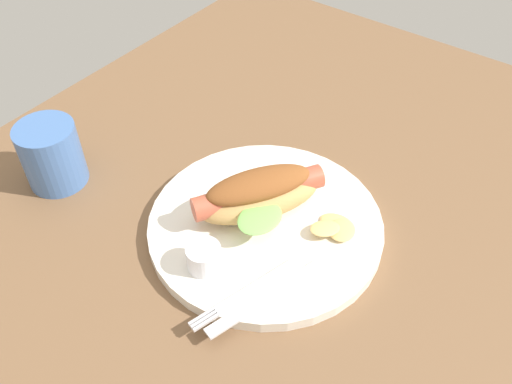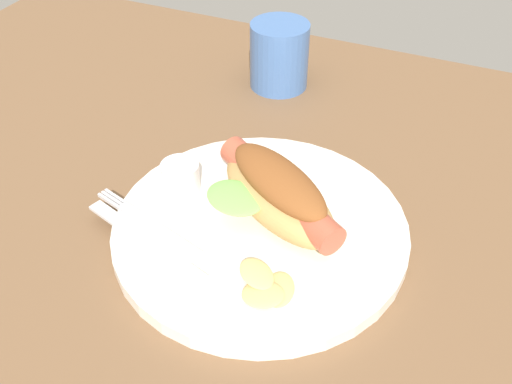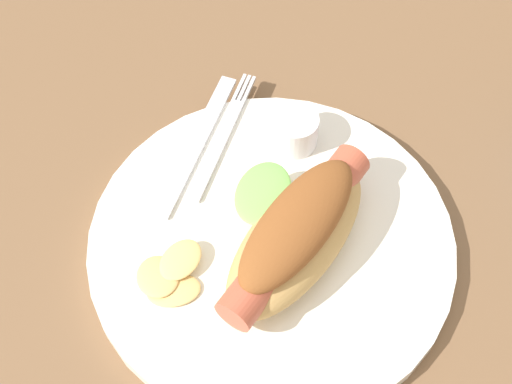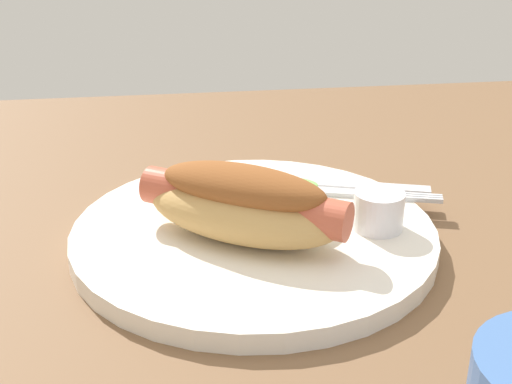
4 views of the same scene
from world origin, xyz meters
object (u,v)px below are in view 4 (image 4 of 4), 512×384
Objects in this scene: fork at (356,194)px; chips_pile at (200,185)px; hot_dog at (244,203)px; plate at (254,236)px; knife at (343,185)px; sauce_ramekin at (378,210)px.

chips_pile is (13.68, -2.97, 0.38)cm from fork.
hot_dog is 2.64× the size of chips_pile.
hot_dog is (1.03, 1.69, 3.77)cm from plate.
hot_dog reaches higher than chips_pile.
chips_pile reaches higher than fork.
hot_dog reaches higher than knife.
sauce_ramekin reaches higher than chips_pile.
knife reaches higher than plate.
chips_pile is (3.88, -7.80, 1.38)cm from plate.
sauce_ramekin is (-10.84, -0.20, -1.40)cm from hot_dog.
hot_dog is at bearing 1.05° from sauce_ramekin.
chips_pile is (12.97, -0.88, 0.40)cm from knife.
fork is 14.00cm from chips_pile.
hot_dog is 10.18cm from chips_pile.
chips_pile is at bearing -175.78° from fork.
plate is at bearing 90.77° from hot_dog.
plate is 11.46cm from knife.
plate is 1.87× the size of knife.
hot_dog is at bearing 58.48° from plate.
sauce_ramekin is (-9.80, 1.49, 2.37)cm from plate.
hot_dog reaches higher than sauce_ramekin.
plate is 4.26cm from hot_dog.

